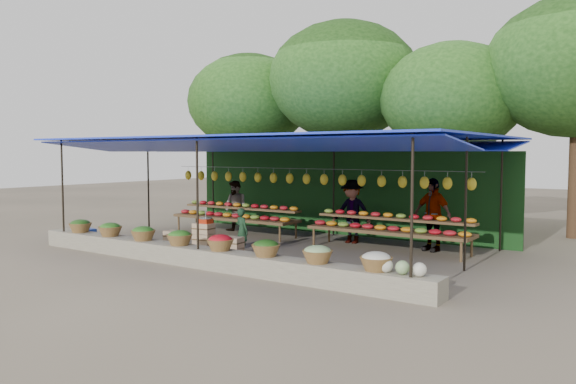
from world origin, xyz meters
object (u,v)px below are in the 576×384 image
Objects in this scene: vendor_seated at (242,231)px; weighing_scale at (206,220)px; blue_crate_front at (111,243)px; blue_crate_back at (89,233)px; crate_counter at (203,242)px.

weighing_scale is at bearing 65.13° from vendor_seated.
blue_crate_front is at bearing 42.01° from vendor_seated.
crate_counter is at bearing 14.06° from blue_crate_back.
crate_counter is at bearing 0.92° from blue_crate_front.
weighing_scale is at bearing 14.10° from blue_crate_back.
weighing_scale is (0.10, -0.00, 0.53)m from crate_counter.
crate_counter is 2.54m from blue_crate_front.
blue_crate_back is at bearing 177.91° from crate_counter.
blue_crate_back is at bearing 139.79° from blue_crate_front.
vendor_seated is 3.44m from blue_crate_front.
vendor_seated is 1.99× the size of blue_crate_front.
blue_crate_front is (-2.42, -0.78, -0.14)m from crate_counter.
vendor_seated is at bearing 47.93° from weighing_scale.
crate_counter is 0.54m from weighing_scale.
crate_counter is 4.65m from blue_crate_back.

